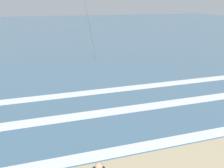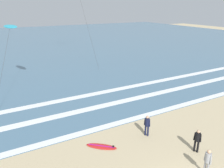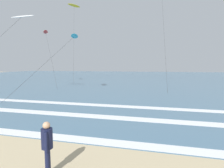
% 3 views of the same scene
% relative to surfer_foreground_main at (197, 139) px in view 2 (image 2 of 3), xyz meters
% --- Properties ---
extents(ocean_surface, '(140.00, 90.00, 0.01)m').
position_rel_surfer_foreground_main_xyz_m(ocean_surface, '(-2.60, 50.21, -0.95)').
color(ocean_surface, slate).
rests_on(ocean_surface, ground).
extents(wave_foam_shoreline, '(39.93, 0.67, 0.01)m').
position_rel_surfer_foreground_main_xyz_m(wave_foam_shoreline, '(-1.63, 5.61, -0.94)').
color(wave_foam_shoreline, white).
rests_on(wave_foam_shoreline, ocean_surface).
extents(wave_foam_mid_break, '(40.15, 0.85, 0.01)m').
position_rel_surfer_foreground_main_xyz_m(wave_foam_mid_break, '(-1.62, 9.11, -0.94)').
color(wave_foam_mid_break, white).
rests_on(wave_foam_mid_break, ocean_surface).
extents(wave_foam_outer_break, '(45.96, 0.86, 0.01)m').
position_rel_surfer_foreground_main_xyz_m(wave_foam_outer_break, '(-2.67, 12.21, -0.94)').
color(wave_foam_outer_break, white).
rests_on(wave_foam_outer_break, ocean_surface).
extents(surfer_foreground_main, '(0.32, 0.49, 1.60)m').
position_rel_surfer_foreground_main_xyz_m(surfer_foreground_main, '(0.00, 0.00, 0.00)').
color(surfer_foreground_main, black).
rests_on(surfer_foreground_main, ground).
extents(surfer_background_far, '(0.32, 0.49, 1.60)m').
position_rel_surfer_foreground_main_xyz_m(surfer_background_far, '(-1.65, 3.07, 0.00)').
color(surfer_background_far, '#141938').
rests_on(surfer_background_far, ground).
extents(surfer_left_far, '(0.32, 0.51, 1.60)m').
position_rel_surfer_foreground_main_xyz_m(surfer_left_far, '(-1.12, -1.71, 0.00)').
color(surfer_left_far, gray).
rests_on(surfer_left_far, ground).
extents(surfboard_left_pile, '(1.97, 1.84, 0.25)m').
position_rel_surfer_foreground_main_xyz_m(surfboard_left_pile, '(-5.16, 3.38, -0.91)').
color(surfboard_left_pile, red).
rests_on(surfboard_left_pile, ground).
extents(kite_cyan_far_right, '(3.88, 9.90, 6.99)m').
position_rel_surfer_foreground_main_xyz_m(kite_cyan_far_right, '(-8.37, 19.19, 5.78)').
color(kite_cyan_far_right, '#23A8C6').
rests_on(kite_cyan_far_right, ground).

